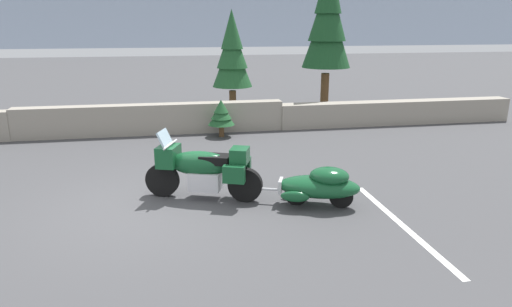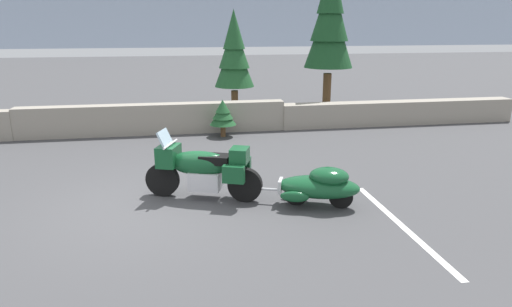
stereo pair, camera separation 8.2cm
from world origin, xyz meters
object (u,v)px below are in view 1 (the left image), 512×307
(touring_motorcycle, at_px, (202,168))
(pine_tree_tall, at_px, (328,19))
(pine_tree_secondary, at_px, (232,53))
(car_shaped_trailer, at_px, (320,185))

(touring_motorcycle, xyz_separation_m, pine_tree_tall, (4.83, 7.16, 2.78))
(touring_motorcycle, bearing_deg, pine_tree_secondary, 77.80)
(car_shaped_trailer, xyz_separation_m, pine_tree_secondary, (-0.59, 7.72, 1.92))
(touring_motorcycle, height_order, car_shaped_trailer, touring_motorcycle)
(pine_tree_tall, bearing_deg, touring_motorcycle, -123.99)
(car_shaped_trailer, distance_m, pine_tree_secondary, 7.98)
(touring_motorcycle, distance_m, car_shaped_trailer, 2.24)
(pine_tree_tall, bearing_deg, pine_tree_secondary, -176.46)
(car_shaped_trailer, relative_size, pine_tree_secondary, 0.59)
(touring_motorcycle, distance_m, pine_tree_secondary, 7.32)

